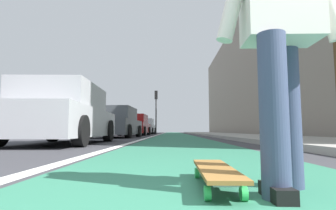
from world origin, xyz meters
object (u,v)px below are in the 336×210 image
Objects in this scene: skateboard at (216,171)px; traffic_light at (156,104)px; parked_car_end at (144,127)px; skater_person at (279,21)px; parked_car_far at (135,125)px; parked_car_mid at (116,123)px; parked_car_near at (64,115)px.

traffic_light is (23.73, 1.78, 2.79)m from skateboard.
skateboard is 24.36m from parked_car_end.
parked_car_far is at bearing 10.46° from skater_person.
parked_car_mid is at bearing 14.75° from skateboard.
skater_person is 0.36× the size of parked_car_near.
parked_car_far is (17.54, 3.24, -0.23)m from skater_person.
parked_car_mid is 6.06m from parked_car_far.
parked_car_far is (17.39, 2.89, 0.61)m from skateboard.
skater_person is (-0.15, -0.35, 0.84)m from skateboard.
traffic_light reaches higher than parked_car_far.
skater_person is at bearing -147.52° from parked_car_near.
parked_car_end is 1.09× the size of traffic_light.
skateboard is at bearing -165.25° from parked_car_mid.
parked_car_near is 1.09× the size of parked_car_far.
skater_person is 24.05m from traffic_light.
parked_car_far is 0.92× the size of parked_car_end.
traffic_light is at bearing 4.29° from skateboard.
parked_car_near is 1.09× the size of traffic_light.
parked_car_far is (12.28, -0.11, -0.01)m from parked_car_near.
parked_car_end is at bearing 68.93° from traffic_light.
parked_car_end is at bearing 7.68° from skater_person.
traffic_light is at bearing -111.07° from parked_car_end.
parked_car_far is at bearing -179.65° from parked_car_end.
parked_car_end reaches higher than skateboard.
skateboard is at bearing 66.67° from skater_person.
skater_person reaches higher than parked_car_near.
parked_car_near reaches higher than parked_car_mid.
parked_car_end is (19.07, -0.07, -0.01)m from parked_car_near.
parked_car_end is at bearing -0.22° from parked_car_mid.
parked_car_end is 2.50m from traffic_light.
skater_person is at bearing -174.92° from traffic_light.
traffic_light is (-0.45, -1.16, 2.17)m from parked_car_end.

